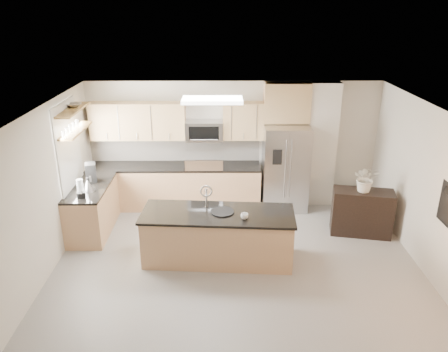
{
  "coord_description": "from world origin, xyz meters",
  "views": [
    {
      "loc": [
        -0.26,
        -5.54,
        4.05
      ],
      "look_at": [
        -0.21,
        1.3,
        1.33
      ],
      "focal_mm": 35.0,
      "sensor_mm": 36.0,
      "label": 1
    }
  ],
  "objects_px": {
    "island": "(218,236)",
    "bowl": "(74,105)",
    "kettle": "(88,185)",
    "refrigerator": "(285,167)",
    "credenza": "(362,213)",
    "blender": "(80,190)",
    "coffee_maker": "(91,173)",
    "flower_vase": "(367,172)",
    "microwave": "(204,131)",
    "cup": "(244,216)",
    "range": "(205,185)",
    "platter": "(222,212)"
  },
  "relations": [
    {
      "from": "island",
      "to": "bowl",
      "type": "height_order",
      "value": "bowl"
    },
    {
      "from": "kettle",
      "to": "bowl",
      "type": "height_order",
      "value": "bowl"
    },
    {
      "from": "refrigerator",
      "to": "bowl",
      "type": "height_order",
      "value": "bowl"
    },
    {
      "from": "credenza",
      "to": "blender",
      "type": "relative_size",
      "value": 3.2
    },
    {
      "from": "coffee_maker",
      "to": "flower_vase",
      "type": "relative_size",
      "value": 0.48
    },
    {
      "from": "microwave",
      "to": "island",
      "type": "xyz_separation_m",
      "value": [
        0.28,
        -2.2,
        -1.19
      ]
    },
    {
      "from": "blender",
      "to": "coffee_maker",
      "type": "distance_m",
      "value": 0.73
    },
    {
      "from": "cup",
      "to": "kettle",
      "type": "xyz_separation_m",
      "value": [
        -2.73,
        0.99,
        0.12
      ]
    },
    {
      "from": "range",
      "to": "blender",
      "type": "distance_m",
      "value": 2.67
    },
    {
      "from": "refrigerator",
      "to": "flower_vase",
      "type": "height_order",
      "value": "refrigerator"
    },
    {
      "from": "microwave",
      "to": "credenza",
      "type": "xyz_separation_m",
      "value": [
        2.95,
        -1.34,
        -1.2
      ]
    },
    {
      "from": "kettle",
      "to": "bowl",
      "type": "bearing_deg",
      "value": 114.47
    },
    {
      "from": "credenza",
      "to": "platter",
      "type": "distance_m",
      "value": 2.76
    },
    {
      "from": "blender",
      "to": "flower_vase",
      "type": "height_order",
      "value": "flower_vase"
    },
    {
      "from": "bowl",
      "to": "flower_vase",
      "type": "bearing_deg",
      "value": -4.43
    },
    {
      "from": "island",
      "to": "coffee_maker",
      "type": "bearing_deg",
      "value": 156.8
    },
    {
      "from": "cup",
      "to": "credenza",
      "type": "bearing_deg",
      "value": 25.76
    },
    {
      "from": "range",
      "to": "cup",
      "type": "distance_m",
      "value": 2.44
    },
    {
      "from": "credenza",
      "to": "range",
      "type": "bearing_deg",
      "value": 168.56
    },
    {
      "from": "cup",
      "to": "blender",
      "type": "relative_size",
      "value": 0.36
    },
    {
      "from": "range",
      "to": "credenza",
      "type": "distance_m",
      "value": 3.19
    },
    {
      "from": "range",
      "to": "bowl",
      "type": "xyz_separation_m",
      "value": [
        -2.25,
        -0.82,
        1.91
      ]
    },
    {
      "from": "platter",
      "to": "coffee_maker",
      "type": "xyz_separation_m",
      "value": [
        -2.46,
        1.21,
        0.21
      ]
    },
    {
      "from": "platter",
      "to": "coffee_maker",
      "type": "relative_size",
      "value": 1.07
    },
    {
      "from": "refrigerator",
      "to": "platter",
      "type": "bearing_deg",
      "value": -122.78
    },
    {
      "from": "refrigerator",
      "to": "credenza",
      "type": "distance_m",
      "value": 1.8
    },
    {
      "from": "cup",
      "to": "flower_vase",
      "type": "height_order",
      "value": "flower_vase"
    },
    {
      "from": "microwave",
      "to": "bowl",
      "type": "distance_m",
      "value": 2.55
    },
    {
      "from": "blender",
      "to": "range",
      "type": "bearing_deg",
      "value": 37.23
    },
    {
      "from": "microwave",
      "to": "blender",
      "type": "bearing_deg",
      "value": -140.66
    },
    {
      "from": "cup",
      "to": "platter",
      "type": "distance_m",
      "value": 0.42
    },
    {
      "from": "credenza",
      "to": "flower_vase",
      "type": "height_order",
      "value": "flower_vase"
    },
    {
      "from": "credenza",
      "to": "kettle",
      "type": "distance_m",
      "value": 5.01
    },
    {
      "from": "island",
      "to": "flower_vase",
      "type": "bearing_deg",
      "value": 21.79
    },
    {
      "from": "refrigerator",
      "to": "credenza",
      "type": "xyz_separation_m",
      "value": [
        1.29,
        -1.17,
        -0.46
      ]
    },
    {
      "from": "bowl",
      "to": "island",
      "type": "bearing_deg",
      "value": -26.38
    },
    {
      "from": "refrigerator",
      "to": "island",
      "type": "bearing_deg",
      "value": -124.14
    },
    {
      "from": "range",
      "to": "platter",
      "type": "xyz_separation_m",
      "value": [
        0.36,
        -2.06,
        0.4
      ]
    },
    {
      "from": "kettle",
      "to": "coffee_maker",
      "type": "distance_m",
      "value": 0.47
    },
    {
      "from": "microwave",
      "to": "cup",
      "type": "xyz_separation_m",
      "value": [
        0.71,
        -2.42,
        -0.72
      ]
    },
    {
      "from": "cup",
      "to": "kettle",
      "type": "distance_m",
      "value": 2.91
    },
    {
      "from": "refrigerator",
      "to": "bowl",
      "type": "bearing_deg",
      "value": -168.84
    },
    {
      "from": "island",
      "to": "platter",
      "type": "xyz_separation_m",
      "value": [
        0.08,
        0.01,
        0.44
      ]
    },
    {
      "from": "credenza",
      "to": "coffee_maker",
      "type": "bearing_deg",
      "value": -173.17
    },
    {
      "from": "bowl",
      "to": "microwave",
      "type": "bearing_deg",
      "value": 22.71
    },
    {
      "from": "microwave",
      "to": "bowl",
      "type": "xyz_separation_m",
      "value": [
        -2.25,
        -0.94,
        0.75
      ]
    },
    {
      "from": "credenza",
      "to": "cup",
      "type": "distance_m",
      "value": 2.53
    },
    {
      "from": "microwave",
      "to": "bowl",
      "type": "relative_size",
      "value": 2.3
    },
    {
      "from": "credenza",
      "to": "blender",
      "type": "distance_m",
      "value": 5.08
    },
    {
      "from": "platter",
      "to": "microwave",
      "type": "bearing_deg",
      "value": 99.38
    }
  ]
}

